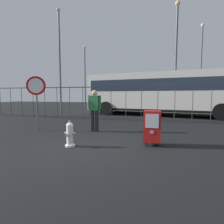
{
  "coord_description": "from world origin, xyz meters",
  "views": [
    {
      "loc": [
        1.78,
        -4.57,
        1.47
      ],
      "look_at": [
        0.3,
        1.2,
        0.9
      ],
      "focal_mm": 28.42,
      "sensor_mm": 36.0,
      "label": 1
    }
  ],
  "objects": [
    {
      "name": "pedestrian",
      "position": [
        -0.67,
        2.15,
        0.95
      ],
      "size": [
        0.55,
        0.22,
        1.67
      ],
      "color": "black",
      "rests_on": "ground_plane"
    },
    {
      "name": "street_light_near_right",
      "position": [
        5.52,
        13.31,
        4.48
      ],
      "size": [
        0.32,
        0.32,
        7.82
      ],
      "color": "#4C4F54",
      "rests_on": "ground_plane"
    },
    {
      "name": "bus_far",
      "position": [
        2.61,
        12.42,
        1.71
      ],
      "size": [
        10.73,
        3.78,
        3.0
      ],
      "rotation": [
        0.0,
        0.0,
        0.12
      ],
      "color": "gold",
      "rests_on": "ground_plane"
    },
    {
      "name": "stop_sign",
      "position": [
        -3.01,
        1.69,
        1.6
      ],
      "size": [
        0.71,
        0.31,
        2.23
      ],
      "color": "#4C4F54",
      "rests_on": "ground_plane"
    },
    {
      "name": "fence_barrier",
      "position": [
        -0.0,
        5.63,
        1.02
      ],
      "size": [
        18.03,
        0.04,
        2.0
      ],
      "color": "#2D2D33",
      "rests_on": "ground_plane"
    },
    {
      "name": "fire_hydrant",
      "position": [
        -0.63,
        -0.04,
        0.35
      ],
      "size": [
        0.33,
        0.32,
        0.75
      ],
      "color": "silver",
      "rests_on": "ground_plane"
    },
    {
      "name": "newspaper_box_primary",
      "position": [
        1.65,
        0.64,
        0.57
      ],
      "size": [
        0.48,
        0.42,
        1.02
      ],
      "color": "black",
      "rests_on": "ground_plane"
    },
    {
      "name": "bus_near",
      "position": [
        1.95,
        8.63,
        1.71
      ],
      "size": [
        10.75,
        4.0,
        3.0
      ],
      "rotation": [
        0.0,
        0.0,
        -0.15
      ],
      "color": "beige",
      "rests_on": "ground_plane"
    },
    {
      "name": "street_light_far_left",
      "position": [
        -6.45,
        14.9,
        4.11
      ],
      "size": [
        0.32,
        0.32,
        7.1
      ],
      "color": "#4C4F54",
      "rests_on": "ground_plane"
    },
    {
      "name": "street_light_far_right",
      "position": [
        2.88,
        7.86,
        4.26
      ],
      "size": [
        0.32,
        0.32,
        7.4
      ],
      "color": "#4C4F54",
      "rests_on": "ground_plane"
    },
    {
      "name": "ground_plane",
      "position": [
        0.0,
        0.0,
        0.0
      ],
      "size": [
        60.0,
        60.0,
        0.0
      ],
      "primitive_type": "plane",
      "color": "black"
    },
    {
      "name": "street_light_near_left",
      "position": [
        -5.89,
        8.47,
        4.72
      ],
      "size": [
        0.32,
        0.32,
        8.29
      ],
      "color": "#4C4F54",
      "rests_on": "ground_plane"
    }
  ]
}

